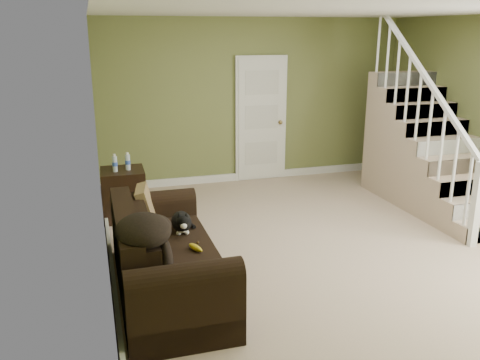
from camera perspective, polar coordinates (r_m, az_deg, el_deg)
floor at (r=6.15m, az=9.53°, el=-6.68°), size 5.00×5.50×0.01m
ceiling at (r=5.67m, az=10.82°, el=18.28°), size 5.00×5.50×0.01m
wall_back at (r=8.29m, az=1.63°, el=8.85°), size 5.00×0.04×2.60m
wall_left at (r=5.18m, az=-15.56°, el=3.68°), size 0.04×5.50×2.60m
baseboard_back at (r=8.51m, az=1.63°, el=0.53°), size 5.00×0.04×0.12m
baseboard_left at (r=5.57m, az=-14.27°, el=-8.82°), size 0.04×5.50×0.12m
door at (r=8.33m, az=2.37°, el=6.83°), size 0.86×0.12×2.02m
staircase at (r=7.75m, az=20.02°, el=2.37°), size 1.00×2.51×2.82m
sofa at (r=4.86m, az=-8.69°, el=-9.00°), size 0.91×2.10×0.83m
side_table at (r=6.83m, az=-12.93°, el=-1.51°), size 0.56×0.56×0.89m
cat at (r=5.13m, az=-6.52°, el=-4.72°), size 0.25×0.54×0.26m
banana at (r=4.71m, az=-5.02°, el=-7.57°), size 0.13×0.21×0.06m
throw_pillow at (r=5.39m, az=-10.48°, el=-2.92°), size 0.27×0.44×0.43m
throw_blanket at (r=4.14m, az=-10.80°, el=-5.56°), size 0.51×0.63×0.24m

